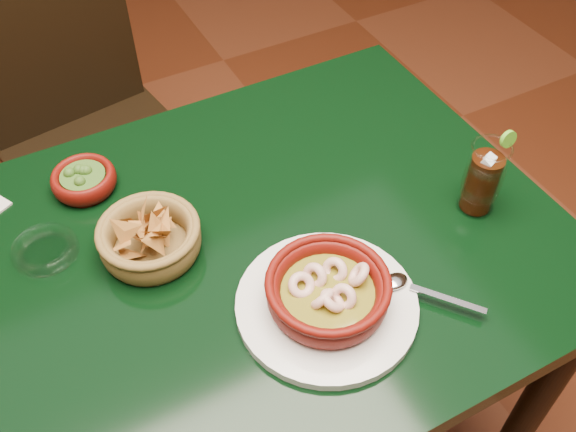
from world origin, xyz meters
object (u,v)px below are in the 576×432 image
cola_drink (483,179)px  dining_chair (91,132)px  dining_table (212,298)px  chip_basket (150,238)px  shrimp_plate (328,295)px

cola_drink → dining_chair: bearing=121.7°
dining_chair → dining_table: bearing=-87.0°
dining_chair → chip_basket: 0.70m
chip_basket → dining_table: bearing=-44.5°
shrimp_plate → dining_chair: bearing=100.8°
dining_table → cola_drink: 0.51m
dining_table → dining_chair: (-0.04, 0.71, -0.14)m
cola_drink → chip_basket: bearing=162.2°
chip_basket → cola_drink: size_ratio=1.26×
shrimp_plate → cola_drink: (0.34, 0.06, 0.03)m
dining_table → chip_basket: bearing=135.5°
shrimp_plate → chip_basket: 0.31m
shrimp_plate → chip_basket: chip_basket is taller
dining_table → dining_chair: dining_chair is taller
dining_table → shrimp_plate: size_ratio=3.50×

